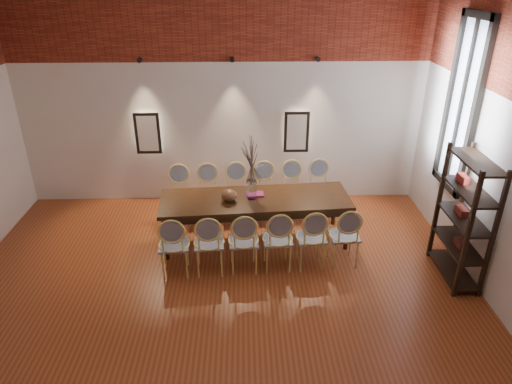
{
  "coord_description": "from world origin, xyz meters",
  "views": [
    {
      "loc": [
        0.37,
        -4.2,
        3.89
      ],
      "look_at": [
        0.53,
        1.57,
        1.05
      ],
      "focal_mm": 32.0,
      "sensor_mm": 36.0,
      "label": 1
    }
  ],
  "objects_px": {
    "chair_far_a": "(180,196)",
    "shelving_rack": "(464,219)",
    "chair_far_e": "(293,191)",
    "chair_near_d": "(277,239)",
    "chair_near_a": "(174,244)",
    "chair_far_f": "(320,190)",
    "dining_table": "(255,220)",
    "chair_near_b": "(209,243)",
    "chair_near_f": "(344,235)",
    "bowl": "(229,195)",
    "chair_far_b": "(208,195)",
    "book": "(255,195)",
    "chair_near_e": "(311,237)",
    "chair_far_d": "(265,192)",
    "vase": "(252,189)",
    "chair_near_c": "(243,241)",
    "chair_far_c": "(237,194)"
  },
  "relations": [
    {
      "from": "chair_far_a",
      "to": "shelving_rack",
      "type": "xyz_separation_m",
      "value": [
        3.99,
        -1.63,
        0.43
      ]
    },
    {
      "from": "chair_far_a",
      "to": "chair_far_e",
      "type": "bearing_deg",
      "value": 180.0
    },
    {
      "from": "chair_far_e",
      "to": "chair_near_d",
      "type": "bearing_deg",
      "value": 72.11
    },
    {
      "from": "chair_near_a",
      "to": "chair_far_f",
      "type": "relative_size",
      "value": 1.0
    },
    {
      "from": "dining_table",
      "to": "chair_near_b",
      "type": "bearing_deg",
      "value": -134.07
    },
    {
      "from": "chair_far_a",
      "to": "chair_far_e",
      "type": "relative_size",
      "value": 1.0
    },
    {
      "from": "chair_near_f",
      "to": "bowl",
      "type": "distance_m",
      "value": 1.78
    },
    {
      "from": "dining_table",
      "to": "chair_far_b",
      "type": "relative_size",
      "value": 3.06
    },
    {
      "from": "book",
      "to": "chair_near_b",
      "type": "bearing_deg",
      "value": -126.93
    },
    {
      "from": "chair_near_e",
      "to": "bowl",
      "type": "distance_m",
      "value": 1.36
    },
    {
      "from": "chair_near_b",
      "to": "chair_far_f",
      "type": "xyz_separation_m",
      "value": [
        1.8,
        1.62,
        0.0
      ]
    },
    {
      "from": "chair_near_a",
      "to": "book",
      "type": "distance_m",
      "value": 1.49
    },
    {
      "from": "chair_far_b",
      "to": "chair_far_d",
      "type": "height_order",
      "value": "same"
    },
    {
      "from": "chair_near_a",
      "to": "vase",
      "type": "xyz_separation_m",
      "value": [
        1.09,
        0.82,
        0.43
      ]
    },
    {
      "from": "chair_near_a",
      "to": "shelving_rack",
      "type": "xyz_separation_m",
      "value": [
        3.89,
        -0.15,
        0.43
      ]
    },
    {
      "from": "chair_near_d",
      "to": "dining_table",
      "type": "bearing_deg",
      "value": 107.89
    },
    {
      "from": "chair_near_c",
      "to": "shelving_rack",
      "type": "bearing_deg",
      "value": -8.4
    },
    {
      "from": "chair_near_d",
      "to": "book",
      "type": "distance_m",
      "value": 0.91
    },
    {
      "from": "dining_table",
      "to": "chair_near_b",
      "type": "height_order",
      "value": "chair_near_b"
    },
    {
      "from": "chair_far_c",
      "to": "chair_far_e",
      "type": "xyz_separation_m",
      "value": [
        0.95,
        0.07,
        0.0
      ]
    },
    {
      "from": "chair_far_a",
      "to": "bowl",
      "type": "relative_size",
      "value": 3.92
    },
    {
      "from": "chair_near_d",
      "to": "shelving_rack",
      "type": "xyz_separation_m",
      "value": [
        2.45,
        -0.26,
        0.43
      ]
    },
    {
      "from": "chair_near_d",
      "to": "chair_far_b",
      "type": "distance_m",
      "value": 1.77
    },
    {
      "from": "chair_far_c",
      "to": "chair_far_d",
      "type": "height_order",
      "value": "same"
    },
    {
      "from": "chair_near_b",
      "to": "chair_near_e",
      "type": "height_order",
      "value": "same"
    },
    {
      "from": "dining_table",
      "to": "bowl",
      "type": "distance_m",
      "value": 0.61
    },
    {
      "from": "dining_table",
      "to": "chair_near_c",
      "type": "distance_m",
      "value": 0.78
    },
    {
      "from": "chair_far_c",
      "to": "book",
      "type": "height_order",
      "value": "chair_far_c"
    },
    {
      "from": "chair_near_b",
      "to": "vase",
      "type": "height_order",
      "value": "vase"
    },
    {
      "from": "chair_near_b",
      "to": "chair_near_d",
      "type": "distance_m",
      "value": 0.96
    },
    {
      "from": "chair_near_e",
      "to": "chair_near_f",
      "type": "relative_size",
      "value": 1.0
    },
    {
      "from": "chair_near_b",
      "to": "book",
      "type": "relative_size",
      "value": 3.62
    },
    {
      "from": "chair_near_b",
      "to": "chair_far_b",
      "type": "relative_size",
      "value": 1.0
    },
    {
      "from": "chair_near_d",
      "to": "chair_far_d",
      "type": "distance_m",
      "value": 1.48
    },
    {
      "from": "chair_far_b",
      "to": "vase",
      "type": "distance_m",
      "value": 1.09
    },
    {
      "from": "chair_near_f",
      "to": "chair_near_d",
      "type": "bearing_deg",
      "value": -180.0
    },
    {
      "from": "chair_near_f",
      "to": "vase",
      "type": "xyz_separation_m",
      "value": [
        -1.3,
        0.65,
        0.43
      ]
    },
    {
      "from": "dining_table",
      "to": "bowl",
      "type": "relative_size",
      "value": 11.97
    },
    {
      "from": "chair_far_b",
      "to": "chair_far_c",
      "type": "distance_m",
      "value": 0.48
    },
    {
      "from": "chair_near_c",
      "to": "chair_far_f",
      "type": "height_order",
      "value": "same"
    },
    {
      "from": "chair_near_d",
      "to": "chair_far_b",
      "type": "relative_size",
      "value": 1.0
    },
    {
      "from": "chair_near_a",
      "to": "chair_far_b",
      "type": "height_order",
      "value": "same"
    },
    {
      "from": "chair_near_a",
      "to": "chair_far_f",
      "type": "height_order",
      "value": "same"
    },
    {
      "from": "chair_near_e",
      "to": "chair_far_c",
      "type": "height_order",
      "value": "same"
    },
    {
      "from": "dining_table",
      "to": "chair_far_e",
      "type": "relative_size",
      "value": 3.06
    },
    {
      "from": "chair_near_f",
      "to": "chair_far_a",
      "type": "distance_m",
      "value": 2.82
    },
    {
      "from": "vase",
      "to": "dining_table",
      "type": "bearing_deg",
      "value": 4.07
    },
    {
      "from": "vase",
      "to": "chair_near_c",
      "type": "bearing_deg",
      "value": -100.14
    },
    {
      "from": "chair_near_b",
      "to": "book",
      "type": "xyz_separation_m",
      "value": [
        0.66,
        0.88,
        0.3
      ]
    },
    {
      "from": "chair_near_e",
      "to": "book",
      "type": "xyz_separation_m",
      "value": [
        -0.77,
        0.78,
        0.3
      ]
    }
  ]
}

